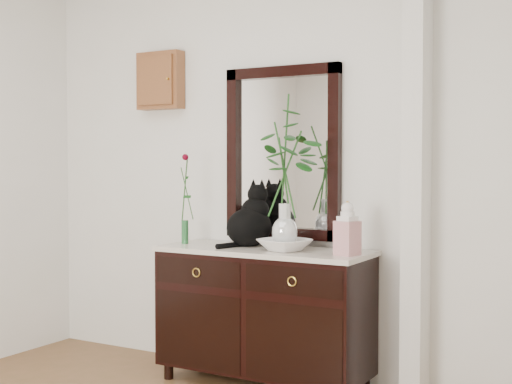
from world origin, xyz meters
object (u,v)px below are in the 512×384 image
Objects in this scene: cat at (249,215)px; ginger_jar at (347,228)px; sideboard at (264,309)px; lotus_bowl at (285,245)px.

ginger_jar is at bearing 5.58° from cat.
cat is (-0.14, 0.06, 0.58)m from sideboard.
ginger_jar is (0.57, -0.05, 0.53)m from sideboard.
lotus_bowl is at bearing -17.83° from sideboard.
ginger_jar is at bearing 0.62° from lotus_bowl.
ginger_jar is at bearing -5.08° from sideboard.
sideboard is 0.78m from ginger_jar.
sideboard is 4.27× the size of ginger_jar.
sideboard is at bearing 162.17° from lotus_bowl.
lotus_bowl is 0.42m from ginger_jar.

